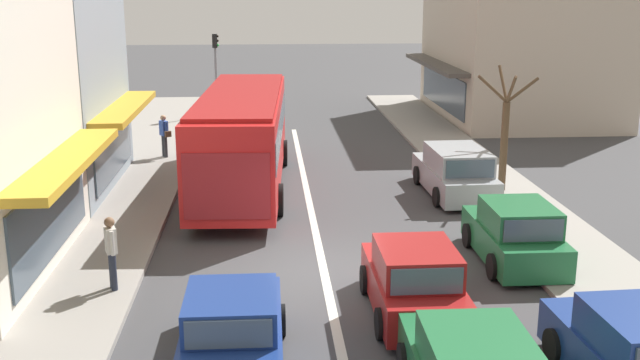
{
  "coord_description": "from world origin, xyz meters",
  "views": [
    {
      "loc": [
        -1.31,
        -16.42,
        6.56
      ],
      "look_at": [
        0.2,
        4.04,
        1.2
      ],
      "focal_mm": 42.0,
      "sensor_mm": 36.0,
      "label": 1
    }
  ],
  "objects_px": {
    "sedan_queue_far_back": "(232,335)",
    "pedestrian_browsing_midblock": "(111,248)",
    "hatchback_adjacent_lane_lead": "(413,282)",
    "parked_hatchback_kerb_second": "(515,235)",
    "parked_wagon_kerb_third": "(455,173)",
    "street_tree_right": "(505,135)",
    "pedestrian_with_handbag_near": "(164,133)",
    "city_bus": "(242,133)",
    "parked_hatchback_kerb_front": "(634,355)",
    "traffic_light_downstreet": "(216,61)"
  },
  "relations": [
    {
      "from": "hatchback_adjacent_lane_lead",
      "to": "parked_hatchback_kerb_second",
      "type": "relative_size",
      "value": 1.0
    },
    {
      "from": "sedan_queue_far_back",
      "to": "hatchback_adjacent_lane_lead",
      "type": "height_order",
      "value": "hatchback_adjacent_lane_lead"
    },
    {
      "from": "traffic_light_downstreet",
      "to": "street_tree_right",
      "type": "height_order",
      "value": "traffic_light_downstreet"
    },
    {
      "from": "parked_hatchback_kerb_front",
      "to": "pedestrian_browsing_midblock",
      "type": "height_order",
      "value": "pedestrian_browsing_midblock"
    },
    {
      "from": "hatchback_adjacent_lane_lead",
      "to": "traffic_light_downstreet",
      "type": "height_order",
      "value": "traffic_light_downstreet"
    },
    {
      "from": "parked_hatchback_kerb_second",
      "to": "pedestrian_browsing_midblock",
      "type": "height_order",
      "value": "pedestrian_browsing_midblock"
    },
    {
      "from": "pedestrian_browsing_midblock",
      "to": "city_bus",
      "type": "bearing_deg",
      "value": 73.01
    },
    {
      "from": "traffic_light_downstreet",
      "to": "street_tree_right",
      "type": "distance_m",
      "value": 18.23
    },
    {
      "from": "city_bus",
      "to": "hatchback_adjacent_lane_lead",
      "type": "relative_size",
      "value": 2.96
    },
    {
      "from": "city_bus",
      "to": "street_tree_right",
      "type": "xyz_separation_m",
      "value": [
        8.35,
        -1.1,
        0.05
      ]
    },
    {
      "from": "hatchback_adjacent_lane_lead",
      "to": "parked_hatchback_kerb_second",
      "type": "distance_m",
      "value": 4.09
    },
    {
      "from": "parked_hatchback_kerb_front",
      "to": "pedestrian_browsing_midblock",
      "type": "bearing_deg",
      "value": 152.71
    },
    {
      "from": "parked_wagon_kerb_third",
      "to": "pedestrian_browsing_midblock",
      "type": "relative_size",
      "value": 2.79
    },
    {
      "from": "city_bus",
      "to": "sedan_queue_far_back",
      "type": "bearing_deg",
      "value": -89.47
    },
    {
      "from": "pedestrian_with_handbag_near",
      "to": "street_tree_right",
      "type": "bearing_deg",
      "value": -25.76
    },
    {
      "from": "parked_wagon_kerb_third",
      "to": "street_tree_right",
      "type": "xyz_separation_m",
      "value": [
        1.57,
        0.1,
        1.18
      ]
    },
    {
      "from": "parked_hatchback_kerb_front",
      "to": "parked_wagon_kerb_third",
      "type": "height_order",
      "value": "parked_wagon_kerb_third"
    },
    {
      "from": "city_bus",
      "to": "parked_hatchback_kerb_front",
      "type": "relative_size",
      "value": 2.92
    },
    {
      "from": "city_bus",
      "to": "parked_wagon_kerb_third",
      "type": "relative_size",
      "value": 2.41
    },
    {
      "from": "parked_wagon_kerb_third",
      "to": "street_tree_right",
      "type": "distance_m",
      "value": 1.97
    },
    {
      "from": "parked_wagon_kerb_third",
      "to": "traffic_light_downstreet",
      "type": "relative_size",
      "value": 1.08
    },
    {
      "from": "pedestrian_browsing_midblock",
      "to": "pedestrian_with_handbag_near",
      "type": "bearing_deg",
      "value": 92.25
    },
    {
      "from": "sedan_queue_far_back",
      "to": "pedestrian_browsing_midblock",
      "type": "relative_size",
      "value": 2.58
    },
    {
      "from": "street_tree_right",
      "to": "pedestrian_with_handbag_near",
      "type": "bearing_deg",
      "value": 154.24
    },
    {
      "from": "pedestrian_with_handbag_near",
      "to": "sedan_queue_far_back",
      "type": "bearing_deg",
      "value": -78.9
    },
    {
      "from": "parked_hatchback_kerb_front",
      "to": "parked_hatchback_kerb_second",
      "type": "height_order",
      "value": "same"
    },
    {
      "from": "traffic_light_downstreet",
      "to": "pedestrian_with_handbag_near",
      "type": "relative_size",
      "value": 2.58
    },
    {
      "from": "street_tree_right",
      "to": "pedestrian_with_handbag_near",
      "type": "height_order",
      "value": "street_tree_right"
    },
    {
      "from": "sedan_queue_far_back",
      "to": "street_tree_right",
      "type": "distance_m",
      "value": 13.75
    },
    {
      "from": "traffic_light_downstreet",
      "to": "street_tree_right",
      "type": "xyz_separation_m",
      "value": [
        10.04,
        -15.18,
        -0.93
      ]
    },
    {
      "from": "street_tree_right",
      "to": "pedestrian_browsing_midblock",
      "type": "bearing_deg",
      "value": -145.85
    },
    {
      "from": "parked_hatchback_kerb_front",
      "to": "traffic_light_downstreet",
      "type": "height_order",
      "value": "traffic_light_downstreet"
    },
    {
      "from": "parked_hatchback_kerb_second",
      "to": "traffic_light_downstreet",
      "type": "relative_size",
      "value": 0.88
    },
    {
      "from": "traffic_light_downstreet",
      "to": "parked_hatchback_kerb_second",
      "type": "bearing_deg",
      "value": -68.5
    },
    {
      "from": "parked_hatchback_kerb_front",
      "to": "traffic_light_downstreet",
      "type": "relative_size",
      "value": 0.9
    },
    {
      "from": "traffic_light_downstreet",
      "to": "sedan_queue_far_back",
      "type": "bearing_deg",
      "value": -86.05
    },
    {
      "from": "city_bus",
      "to": "pedestrian_with_handbag_near",
      "type": "distance_m",
      "value": 5.48
    },
    {
      "from": "sedan_queue_far_back",
      "to": "street_tree_right",
      "type": "xyz_separation_m",
      "value": [
        8.24,
        10.94,
        1.27
      ]
    },
    {
      "from": "parked_hatchback_kerb_front",
      "to": "pedestrian_with_handbag_near",
      "type": "xyz_separation_m",
      "value": [
        -9.81,
        17.77,
        0.36
      ]
    },
    {
      "from": "hatchback_adjacent_lane_lead",
      "to": "parked_hatchback_kerb_second",
      "type": "xyz_separation_m",
      "value": [
        3.03,
        2.75,
        0.0
      ]
    },
    {
      "from": "parked_wagon_kerb_third",
      "to": "pedestrian_browsing_midblock",
      "type": "height_order",
      "value": "pedestrian_browsing_midblock"
    },
    {
      "from": "sedan_queue_far_back",
      "to": "pedestrian_with_handbag_near",
      "type": "relative_size",
      "value": 2.58
    },
    {
      "from": "pedestrian_with_handbag_near",
      "to": "hatchback_adjacent_lane_lead",
      "type": "bearing_deg",
      "value": -64.78
    },
    {
      "from": "city_bus",
      "to": "pedestrian_with_handbag_near",
      "type": "bearing_deg",
      "value": 125.13
    },
    {
      "from": "sedan_queue_far_back",
      "to": "pedestrian_browsing_midblock",
      "type": "distance_m",
      "value": 4.45
    },
    {
      "from": "parked_hatchback_kerb_second",
      "to": "traffic_light_downstreet",
      "type": "xyz_separation_m",
      "value": [
        -8.42,
        21.36,
        2.15
      ]
    },
    {
      "from": "parked_wagon_kerb_third",
      "to": "parked_hatchback_kerb_second",
      "type": "bearing_deg",
      "value": -90.58
    },
    {
      "from": "sedan_queue_far_back",
      "to": "hatchback_adjacent_lane_lead",
      "type": "relative_size",
      "value": 1.14
    },
    {
      "from": "parked_hatchback_kerb_front",
      "to": "street_tree_right",
      "type": "xyz_separation_m",
      "value": [
        1.66,
        12.24,
        1.22
      ]
    },
    {
      "from": "parked_wagon_kerb_third",
      "to": "hatchback_adjacent_lane_lead",
      "type": "bearing_deg",
      "value": -109.29
    }
  ]
}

